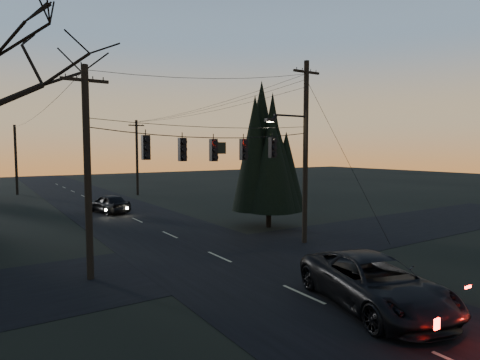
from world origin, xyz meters
TOP-DOWN VIEW (x-y plane):
  - ground_plane at (0.00, 0.00)m, footprint 160.00×160.00m
  - main_road at (0.00, 20.00)m, footprint 8.00×120.00m
  - cross_road at (0.00, 10.00)m, footprint 60.00×7.00m
  - utility_pole_right at (5.50, 10.00)m, footprint 5.00×0.30m
  - utility_pole_left at (-6.00, 10.00)m, footprint 1.80×0.30m
  - utility_pole_far_r at (5.50, 38.00)m, footprint 1.80×0.30m
  - utility_pole_far_l at (-6.00, 46.00)m, footprint 0.30×0.30m
  - span_signal_assembly at (-0.24, 10.00)m, footprint 11.50×0.44m
  - evergreen_right at (6.54, 14.68)m, footprint 4.05×4.05m
  - suv_near at (1.15, 1.83)m, footprint 4.28×6.56m
  - sedan_oncoming_a at (-0.80, 26.67)m, footprint 2.82×4.83m

SIDE VIEW (x-z plane):
  - ground_plane at x=0.00m, z-range 0.00..0.00m
  - utility_pole_right at x=5.50m, z-range -5.00..5.00m
  - utility_pole_left at x=-6.00m, z-range -4.25..4.25m
  - utility_pole_far_r at x=5.50m, z-range -4.25..4.25m
  - utility_pole_far_l at x=-6.00m, z-range -4.00..4.00m
  - cross_road at x=0.00m, z-range 0.00..0.02m
  - main_road at x=0.00m, z-range 0.00..0.02m
  - sedan_oncoming_a at x=-0.80m, z-range 0.00..1.54m
  - suv_near at x=1.15m, z-range 0.00..1.68m
  - evergreen_right at x=6.54m, z-range 0.59..9.08m
  - span_signal_assembly at x=-0.24m, z-range 4.46..6.04m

